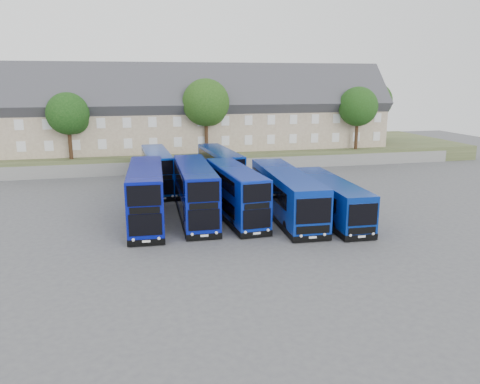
# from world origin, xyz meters

# --- Properties ---
(ground) EXTENTS (120.00, 120.00, 0.00)m
(ground) POSITION_xyz_m (0.00, 0.00, 0.00)
(ground) COLOR #4D4D52
(ground) RESTS_ON ground
(retaining_wall) EXTENTS (70.00, 0.40, 1.50)m
(retaining_wall) POSITION_xyz_m (0.00, 24.00, 0.75)
(retaining_wall) COLOR slate
(retaining_wall) RESTS_ON ground
(earth_bank) EXTENTS (80.00, 20.00, 2.00)m
(earth_bank) POSITION_xyz_m (0.00, 34.00, 1.00)
(earth_bank) COLOR #424F2C
(earth_bank) RESTS_ON ground
(terrace_row) EXTENTS (54.00, 10.40, 11.20)m
(terrace_row) POSITION_xyz_m (0.00, 30.00, 6.60)
(terrace_row) COLOR tan
(terrace_row) RESTS_ON earth_bank
(dd_front_left) EXTENTS (3.11, 11.24, 4.42)m
(dd_front_left) POSITION_xyz_m (-6.14, 4.14, 2.17)
(dd_front_left) COLOR #081195
(dd_front_left) RESTS_ON ground
(dd_front_mid) EXTENTS (2.78, 11.12, 4.40)m
(dd_front_mid) POSITION_xyz_m (-2.29, 4.40, 2.16)
(dd_front_mid) COLOR #081697
(dd_front_mid) RESTS_ON ground
(dd_front_right) EXTENTS (3.18, 10.58, 4.15)m
(dd_front_right) POSITION_xyz_m (0.90, 3.75, 2.03)
(dd_front_right) COLOR #08229F
(dd_front_right) RESTS_ON ground
(dd_rear_left) EXTENTS (2.75, 10.26, 4.04)m
(dd_rear_left) POSITION_xyz_m (-4.69, 15.26, 1.98)
(dd_rear_left) COLOR #0834A4
(dd_rear_left) RESTS_ON ground
(dd_rear_right) EXTENTS (3.15, 10.35, 4.05)m
(dd_rear_right) POSITION_xyz_m (1.64, 14.40, 1.99)
(dd_rear_right) COLOR navy
(dd_rear_right) RESTS_ON ground
(coach_east_a) EXTENTS (3.36, 13.60, 3.69)m
(coach_east_a) POSITION_xyz_m (5.10, 3.58, 1.81)
(coach_east_a) COLOR #08289A
(coach_east_a) RESTS_ON ground
(coach_east_b) EXTENTS (2.74, 11.75, 3.20)m
(coach_east_b) POSITION_xyz_m (8.36, 2.07, 1.57)
(coach_east_b) COLOR navy
(coach_east_b) RESTS_ON ground
(tree_west) EXTENTS (4.80, 4.80, 7.65)m
(tree_west) POSITION_xyz_m (-13.85, 25.10, 7.05)
(tree_west) COLOR #382314
(tree_west) RESTS_ON earth_bank
(tree_mid) EXTENTS (5.76, 5.76, 9.18)m
(tree_mid) POSITION_xyz_m (2.15, 25.60, 8.07)
(tree_mid) COLOR #382314
(tree_mid) RESTS_ON earth_bank
(tree_east) EXTENTS (5.12, 5.12, 8.16)m
(tree_east) POSITION_xyz_m (22.15, 25.10, 7.39)
(tree_east) COLOR #382314
(tree_east) RESTS_ON earth_bank
(tree_far) EXTENTS (5.44, 5.44, 8.67)m
(tree_far) POSITION_xyz_m (28.15, 32.10, 7.73)
(tree_far) COLOR #382314
(tree_far) RESTS_ON earth_bank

